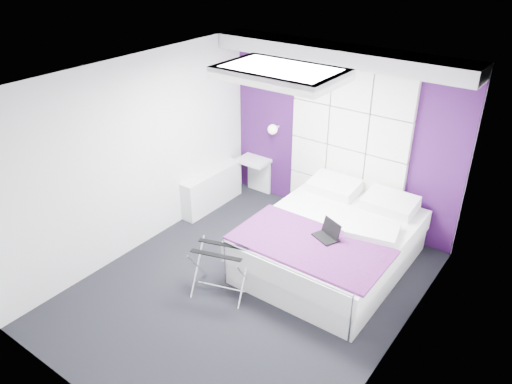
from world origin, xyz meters
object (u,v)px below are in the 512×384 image
luggage_rack (221,271)px  laptop (327,233)px  bed (331,243)px  wall_lamp (274,129)px  nightstand (254,161)px  radiator (212,189)px

luggage_rack → laptop: 1.36m
bed → laptop: size_ratio=7.48×
wall_lamp → nightstand: bearing=-173.5°
wall_lamp → radiator: (-0.64, -0.76, -0.92)m
wall_lamp → radiator: wall_lamp is taller
nightstand → luggage_rack: nightstand is taller
wall_lamp → radiator: 1.35m
radiator → luggage_rack: (1.46, -1.55, 0.01)m
nightstand → laptop: 2.45m
wall_lamp → laptop: wall_lamp is taller
wall_lamp → luggage_rack: size_ratio=0.24×
wall_lamp → nightstand: 0.71m
wall_lamp → radiator: bearing=-130.1°
radiator → luggage_rack: bearing=-46.7°
bed → nightstand: bearing=153.3°
luggage_rack → bed: bearing=40.5°
bed → laptop: laptop is taller
radiator → bed: bearing=-6.9°
luggage_rack → laptop: bearing=29.5°
laptop → wall_lamp: bearing=165.1°
radiator → nightstand: bearing=68.2°
nightstand → laptop: size_ratio=1.65×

